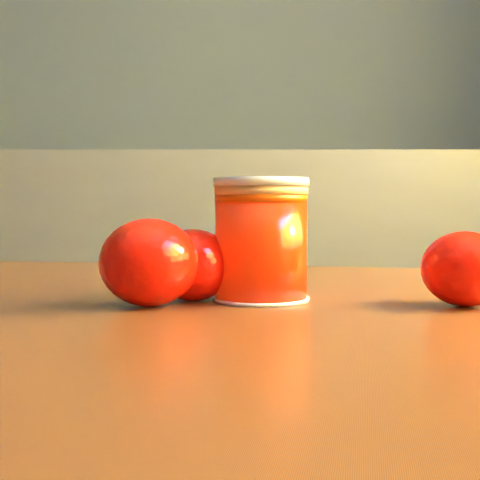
{
  "coord_description": "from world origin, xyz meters",
  "views": [
    {
      "loc": [
        0.82,
        -0.33,
        0.78
      ],
      "look_at": [
        0.82,
        0.2,
        0.75
      ],
      "focal_mm": 50.0,
      "sensor_mm": 36.0,
      "label": 1
    }
  ],
  "objects": [
    {
      "name": "orange_extra",
      "position": [
        0.75,
        0.16,
        0.74
      ],
      "size": [
        0.08,
        0.08,
        0.06
      ],
      "primitive_type": "ellipsoid",
      "rotation": [
        0.0,
        0.0,
        -0.14
      ],
      "color": "#FF1505",
      "rests_on": "table"
    },
    {
      "name": "juice_glass",
      "position": [
        0.83,
        0.19,
        0.75
      ],
      "size": [
        0.07,
        0.07,
        0.09
      ],
      "rotation": [
        0.0,
        0.0,
        0.4
      ],
      "color": "#FF2205",
      "rests_on": "table"
    },
    {
      "name": "orange_front",
      "position": [
        0.78,
        0.18,
        0.73
      ],
      "size": [
        0.06,
        0.06,
        0.06
      ],
      "primitive_type": "ellipsoid",
      "rotation": [
        0.0,
        0.0,
        0.03
      ],
      "color": "#FF1505",
      "rests_on": "table"
    },
    {
      "name": "table",
      "position": [
        0.87,
        0.14,
        0.61
      ],
      "size": [
        1.04,
        0.82,
        0.7
      ],
      "rotation": [
        0.0,
        0.0,
        -0.19
      ],
      "color": "brown",
      "rests_on": "ground"
    },
    {
      "name": "orange_back",
      "position": [
        0.98,
        0.15,
        0.73
      ],
      "size": [
        0.07,
        0.07,
        0.05
      ],
      "primitive_type": "ellipsoid",
      "rotation": [
        0.0,
        0.0,
        -0.08
      ],
      "color": "#FF1505",
      "rests_on": "table"
    }
  ]
}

